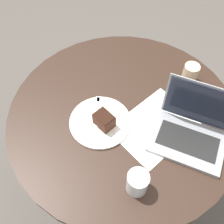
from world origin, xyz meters
The scene contains 9 objects.
ground_plane centered at (0.00, 0.00, 0.00)m, with size 12.00×12.00×0.00m, color #4C4742.
dining_table centered at (0.00, 0.00, 0.57)m, with size 1.02×1.02×0.73m.
paper_document centered at (0.00, -0.15, 0.73)m, with size 0.41×0.35×0.00m.
plate centered at (-0.10, 0.06, 0.74)m, with size 0.26×0.26×0.01m.
cake_slice centered at (-0.10, 0.04, 0.77)m, with size 0.08×0.10×0.07m.
fork centered at (-0.05, 0.10, 0.74)m, with size 0.16×0.09×0.00m.
coffee_glass centered at (0.31, -0.19, 0.78)m, with size 0.07×0.07×0.10m.
water_glass centered at (-0.28, -0.19, 0.78)m, with size 0.08×0.08×0.10m.
laptop centered at (0.02, -0.30, 0.78)m, with size 0.24×0.31×0.25m.
Camera 1 is at (-0.61, -0.27, 1.68)m, focal length 42.00 mm.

